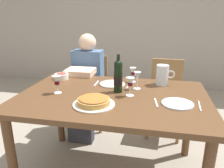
% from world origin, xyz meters
% --- Properties ---
extents(back_wall, '(8.00, 0.10, 2.80)m').
position_xyz_m(back_wall, '(0.00, 2.62, 1.40)').
color(back_wall, '#A3998E').
rests_on(back_wall, ground).
extents(dining_table, '(1.50, 1.00, 0.76)m').
position_xyz_m(dining_table, '(0.00, 0.00, 0.67)').
color(dining_table, brown).
rests_on(dining_table, ground).
extents(wine_bottle, '(0.07, 0.07, 0.31)m').
position_xyz_m(wine_bottle, '(0.03, 0.08, 0.89)').
color(wine_bottle, black).
rests_on(wine_bottle, dining_table).
extents(water_pitcher, '(0.16, 0.11, 0.18)m').
position_xyz_m(water_pitcher, '(0.39, 0.34, 0.84)').
color(water_pitcher, silver).
rests_on(water_pitcher, dining_table).
extents(baked_tart, '(0.30, 0.30, 0.06)m').
position_xyz_m(baked_tart, '(-0.09, -0.22, 0.79)').
color(baked_tart, silver).
rests_on(baked_tart, dining_table).
extents(salad_bowl, '(0.13, 0.13, 0.06)m').
position_xyz_m(salad_bowl, '(-0.58, 0.33, 0.79)').
color(salad_bowl, white).
rests_on(salad_bowl, dining_table).
extents(wine_glass_left_diner, '(0.07, 0.07, 0.15)m').
position_xyz_m(wine_glass_left_diner, '(0.14, 0.01, 0.87)').
color(wine_glass_left_diner, silver).
rests_on(wine_glass_left_diner, dining_table).
extents(wine_glass_right_diner, '(0.07, 0.07, 0.15)m').
position_xyz_m(wine_glass_right_diner, '(-0.44, -0.05, 0.86)').
color(wine_glass_right_diner, silver).
rests_on(wine_glass_right_diner, dining_table).
extents(wine_glass_centre, '(0.06, 0.06, 0.14)m').
position_xyz_m(wine_glass_centre, '(0.12, 0.37, 0.86)').
color(wine_glass_centre, silver).
rests_on(wine_glass_centre, dining_table).
extents(wine_glass_spare, '(0.06, 0.06, 0.15)m').
position_xyz_m(wine_glass_spare, '(0.18, 0.18, 0.87)').
color(wine_glass_spare, silver).
rests_on(wine_glass_spare, dining_table).
extents(dinner_plate_left_setting, '(0.22, 0.22, 0.01)m').
position_xyz_m(dinner_plate_left_setting, '(0.49, -0.10, 0.77)').
color(dinner_plate_left_setting, silver).
rests_on(dinner_plate_left_setting, dining_table).
extents(dinner_plate_right_setting, '(0.23, 0.23, 0.01)m').
position_xyz_m(dinner_plate_right_setting, '(-0.05, 0.25, 0.77)').
color(dinner_plate_right_setting, silver).
rests_on(dinner_plate_right_setting, dining_table).
extents(fork_left_setting, '(0.04, 0.16, 0.00)m').
position_xyz_m(fork_left_setting, '(0.34, -0.10, 0.76)').
color(fork_left_setting, silver).
rests_on(fork_left_setting, dining_table).
extents(knife_left_setting, '(0.02, 0.18, 0.00)m').
position_xyz_m(knife_left_setting, '(0.64, -0.10, 0.76)').
color(knife_left_setting, silver).
rests_on(knife_left_setting, dining_table).
extents(knife_right_setting, '(0.03, 0.18, 0.00)m').
position_xyz_m(knife_right_setting, '(0.10, 0.25, 0.76)').
color(knife_right_setting, silver).
rests_on(knife_right_setting, dining_table).
extents(spoon_right_setting, '(0.02, 0.16, 0.00)m').
position_xyz_m(spoon_right_setting, '(-0.20, 0.25, 0.76)').
color(spoon_right_setting, silver).
rests_on(spoon_right_setting, dining_table).
extents(chair_left, '(0.40, 0.40, 0.87)m').
position_xyz_m(chair_left, '(-0.45, 0.92, 0.50)').
color(chair_left, olive).
rests_on(chair_left, ground).
extents(diner_left, '(0.34, 0.50, 1.16)m').
position_xyz_m(diner_left, '(-0.45, 0.68, 0.62)').
color(diner_left, '#4C6B93').
rests_on(diner_left, ground).
extents(chair_right, '(0.43, 0.43, 0.87)m').
position_xyz_m(chair_right, '(0.46, 0.88, 0.50)').
color(chair_right, olive).
rests_on(chair_right, ground).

